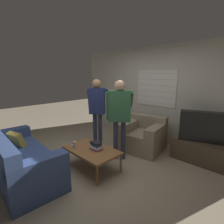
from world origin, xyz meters
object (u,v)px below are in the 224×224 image
Objects in this scene: book_stack at (96,146)px; soda_can at (74,145)px; armchair_beige at (143,136)px; spare_remote at (73,145)px; coffee_table at (92,151)px; person_right_standing at (120,110)px; couch_blue at (19,160)px; person_left_standing at (97,105)px; tv at (202,126)px.

soda_can is (-0.38, -0.25, -0.01)m from book_stack.
armchair_beige is 1.72m from spare_remote.
book_stack is at bearing 5.77° from spare_remote.
spare_remote is at bearing -162.05° from coffee_table.
coffee_table is 1.01m from person_right_standing.
couch_blue is 2.08m from person_left_standing.
tv reaches higher than couch_blue.
soda_can is at bearing 64.92° from armchair_beige.
coffee_table is 0.14m from book_stack.
person_left_standing reaches higher than spare_remote.
soda_can is at bearing -146.81° from book_stack.
armchair_beige is at bearing -1.99° from person_left_standing.
coffee_table is 2.31m from tv.
tv is 2.63m from soda_can.
tv is at bearing -174.50° from armchair_beige.
couch_blue is at bearing 32.73° from tv.
tv is at bearing -11.92° from person_left_standing.
armchair_beige is at bearing 85.84° from book_stack.
spare_remote is at bearing 60.73° from armchair_beige.
soda_can is (-0.31, -0.18, 0.10)m from coffee_table.
person_right_standing reaches higher than soda_can.
person_right_standing is at bearing 65.04° from soda_can.
couch_blue is at bearing -114.41° from soda_can.
book_stack is at bearing 58.61° from couch_blue.
armchair_beige is at bearing -6.54° from tv.
coffee_table is 0.37m from soda_can.
spare_remote is at bearing -104.92° from person_left_standing.
armchair_beige is 1.73m from soda_can.
person_left_standing is 13.59× the size of soda_can.
tv is at bearing 52.48° from book_stack.
person_left_standing is 1.24m from spare_remote.
spare_remote is (-0.52, -0.83, -0.68)m from person_right_standing.
couch_blue is at bearing -123.27° from coffee_table.
soda_can is 0.93× the size of spare_remote.
tv is at bearing -0.62° from person_right_standing.
armchair_beige reaches higher than book_stack.
person_right_standing is (-0.07, -0.78, 0.76)m from armchair_beige.
person_right_standing is 1.15m from soda_can.
tv reaches higher than book_stack.
soda_can is at bearing -100.23° from person_left_standing.
coffee_table is 0.45m from spare_remote.
couch_blue is 15.11× the size of spare_remote.
spare_remote is at bearing 157.69° from soda_can.
coffee_table is (-0.17, -1.47, 0.04)m from armchair_beige.
spare_remote is (-0.49, -0.20, -0.06)m from book_stack.
armchair_beige is 1.00× the size of coffee_table.
person_left_standing is 1.29m from soda_can.
book_stack reaches higher than soda_can.
armchair_beige is 1.38m from person_left_standing.
book_stack is at bearing 33.19° from soda_can.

